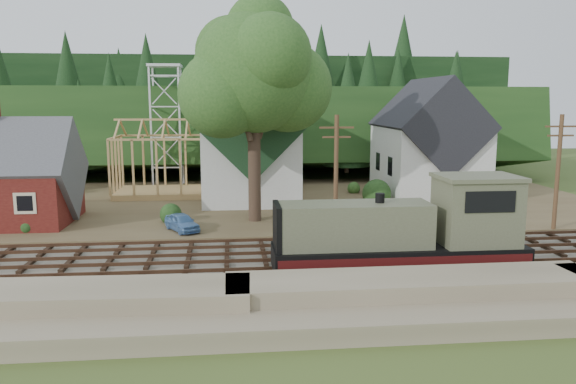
{
  "coord_description": "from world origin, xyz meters",
  "views": [
    {
      "loc": [
        0.27,
        -29.81,
        8.86
      ],
      "look_at": [
        4.0,
        6.0,
        3.0
      ],
      "focal_mm": 35.0,
      "sensor_mm": 36.0,
      "label": 1
    }
  ],
  "objects": [
    {
      "name": "hillside",
      "position": [
        0.0,
        42.0,
        0.0
      ],
      "size": [
        70.0,
        28.96,
        12.74
      ],
      "primitive_type": "cube",
      "rotation": [
        -0.17,
        0.0,
        0.0
      ],
      "color": "#1E3F19",
      "rests_on": "ground"
    },
    {
      "name": "village_flat",
      "position": [
        0.0,
        18.0,
        0.15
      ],
      "size": [
        64.0,
        26.0,
        0.3
      ],
      "primitive_type": "cube",
      "color": "brown",
      "rests_on": "ground"
    },
    {
      "name": "farmhouse",
      "position": [
        18.0,
        19.0,
        4.87
      ],
      "size": [
        8.4,
        10.8,
        10.6
      ],
      "color": "silver",
      "rests_on": "village_flat"
    },
    {
      "name": "big_tree",
      "position": [
        2.17,
        10.08,
        10.22
      ],
      "size": [
        10.9,
        8.4,
        14.7
      ],
      "color": "#38281E",
      "rests_on": "village_flat"
    },
    {
      "name": "railroad_bed",
      "position": [
        0.0,
        0.0,
        0.08
      ],
      "size": [
        64.0,
        11.0,
        0.16
      ],
      "primitive_type": "cube",
      "color": "#726B5B",
      "rests_on": "ground"
    },
    {
      "name": "patio_set",
      "position": [
        -14.18,
        9.45,
        2.51
      ],
      "size": [
        2.34,
        2.34,
        2.6
      ],
      "color": "silver",
      "rests_on": "village_flat"
    },
    {
      "name": "telegraph_pole_far",
      "position": [
        22.0,
        5.2,
        4.25
      ],
      "size": [
        2.2,
        0.28,
        8.0
      ],
      "color": "#4C331E",
      "rests_on": "ground"
    },
    {
      "name": "lattice_tower",
      "position": [
        -6.0,
        28.0,
        10.03
      ],
      "size": [
        3.2,
        3.2,
        12.12
      ],
      "color": "silver",
      "rests_on": "village_flat"
    },
    {
      "name": "telegraph_pole_near",
      "position": [
        7.0,
        5.2,
        4.25
      ],
      "size": [
        2.2,
        0.28,
        8.0
      ],
      "color": "#4C331E",
      "rests_on": "ground"
    },
    {
      "name": "timber_frame",
      "position": [
        -6.0,
        22.0,
        3.27
      ],
      "size": [
        8.2,
        6.2,
        6.99
      ],
      "color": "tan",
      "rests_on": "village_flat"
    },
    {
      "name": "car_red",
      "position": [
        18.78,
        17.24,
        0.93
      ],
      "size": [
        4.97,
        3.5,
        1.26
      ],
      "primitive_type": "imported",
      "rotation": [
        0.0,
        0.0,
        1.23
      ],
      "color": "red",
      "rests_on": "village_flat"
    },
    {
      "name": "church",
      "position": [
        2.0,
        19.68,
        5.18
      ],
      "size": [
        8.4,
        15.17,
        13.0
      ],
      "color": "silver",
      "rests_on": "village_flat"
    },
    {
      "name": "car_blue",
      "position": [
        -2.97,
        7.21,
        0.88
      ],
      "size": [
        2.82,
        3.68,
        1.17
      ],
      "primitive_type": "imported",
      "rotation": [
        0.0,
        0.0,
        0.48
      ],
      "color": "#5B8BC3",
      "rests_on": "village_flat"
    },
    {
      "name": "embankment",
      "position": [
        0.0,
        -8.5,
        0.0
      ],
      "size": [
        64.0,
        5.0,
        1.6
      ],
      "primitive_type": "cube",
      "color": "#7F7259",
      "rests_on": "ground"
    },
    {
      "name": "ridge",
      "position": [
        0.0,
        58.0,
        0.0
      ],
      "size": [
        80.0,
        20.0,
        12.0
      ],
      "primitive_type": "cube",
      "color": "black",
      "rests_on": "ground"
    },
    {
      "name": "locomotive",
      "position": [
        9.19,
        -3.0,
        2.2
      ],
      "size": [
        12.56,
        3.14,
        5.01
      ],
      "color": "black",
      "rests_on": "railroad_bed"
    },
    {
      "name": "ground",
      "position": [
        0.0,
        0.0,
        0.0
      ],
      "size": [
        140.0,
        140.0,
        0.0
      ],
      "primitive_type": "plane",
      "color": "#384C1E",
      "rests_on": "ground"
    }
  ]
}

